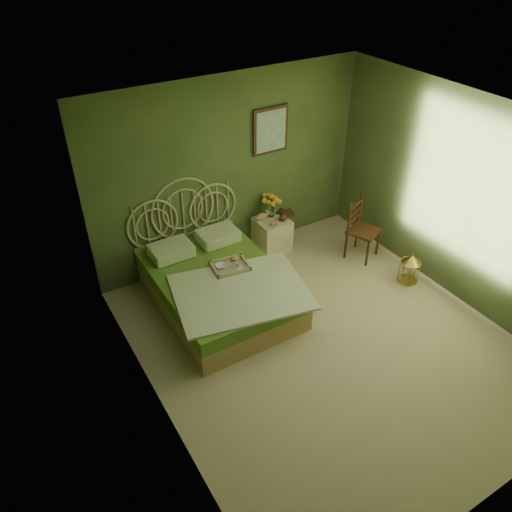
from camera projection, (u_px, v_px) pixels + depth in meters
floor at (325, 342)px, 5.91m from camera, size 4.50×4.50×0.00m
ceiling at (348, 131)px, 4.41m from camera, size 4.50×4.50×0.00m
wall_back at (230, 171)px, 6.73m from camera, size 4.00×0.00×4.00m
wall_left at (153, 320)px, 4.32m from camera, size 0.00×4.50×4.50m
wall_right at (466, 203)px, 6.01m from camera, size 0.00×4.50×4.50m
wall_art at (271, 131)px, 6.72m from camera, size 0.54×0.04×0.64m
bed at (218, 284)px, 6.33m from camera, size 1.75×2.21×1.37m
nightstand at (272, 229)px, 7.33m from camera, size 0.46×0.47×0.93m
chair at (361, 224)px, 7.13m from camera, size 0.52×0.52×0.91m
birdcage at (410, 268)px, 6.77m from camera, size 0.27×0.27×0.41m
book_lower at (282, 215)px, 7.31m from camera, size 0.27×0.29×0.02m
book_upper at (282, 214)px, 7.30m from camera, size 0.24×0.28×0.02m
cereal_bowl at (221, 266)px, 6.23m from camera, size 0.17×0.17×0.03m
coffee_cup at (238, 265)px, 6.22m from camera, size 0.09×0.09×0.07m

